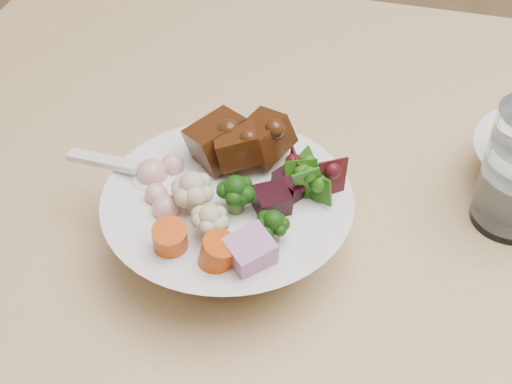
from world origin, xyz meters
TOP-DOWN VIEW (x-y plane):
  - food_bowl at (-0.63, -0.08)m, footprint 0.21×0.21m
  - soup_spoon at (-0.71, -0.07)m, footprint 0.11×0.05m

SIDE VIEW (x-z plane):
  - food_bowl at x=-0.63m, z-range 0.74..0.86m
  - soup_spoon at x=-0.71m, z-range 0.82..0.84m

